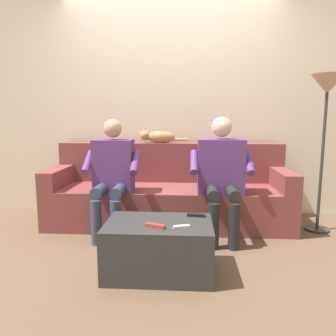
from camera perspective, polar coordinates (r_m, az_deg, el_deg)
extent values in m
plane|color=brown|center=(2.95, -0.79, -14.07)|extent=(8.00, 8.00, 0.00)
cube|color=beige|center=(3.93, 0.58, 12.28)|extent=(4.80, 0.06, 2.76)
cube|color=brown|center=(3.45, -0.01, -6.98)|extent=(2.23, 0.60, 0.42)
cube|color=brown|center=(3.78, 0.38, -2.08)|extent=(2.57, 0.19, 0.86)
cube|color=brown|center=(3.55, 19.75, -5.40)|extent=(0.17, 0.60, 0.61)
cube|color=brown|center=(3.70, -18.97, -4.81)|extent=(0.17, 0.60, 0.61)
cube|color=#2D2D2D|center=(2.48, -1.61, -13.86)|extent=(0.79, 0.52, 0.39)
cube|color=#5B3370|center=(3.20, 9.30, 0.32)|extent=(0.45, 0.28, 0.53)
sphere|color=beige|center=(3.16, 9.48, 7.16)|extent=(0.19, 0.19, 0.19)
cylinder|color=black|center=(3.05, 11.25, -4.18)|extent=(0.11, 0.40, 0.11)
cylinder|color=black|center=(3.03, 7.87, -4.17)|extent=(0.11, 0.40, 0.11)
cylinder|color=black|center=(2.93, 11.61, -10.08)|extent=(0.10, 0.10, 0.42)
cylinder|color=black|center=(2.91, 8.04, -10.11)|extent=(0.10, 0.10, 0.42)
cylinder|color=#5B3370|center=(3.15, 14.19, 0.92)|extent=(0.08, 0.27, 0.22)
cylinder|color=#5B3370|center=(3.09, 4.66, 1.04)|extent=(0.08, 0.27, 0.22)
cube|color=#5B3370|center=(3.25, -9.58, 0.37)|extent=(0.38, 0.24, 0.52)
sphere|color=tan|center=(3.21, -9.75, 6.91)|extent=(0.18, 0.18, 0.18)
cylinder|color=#333D56|center=(3.10, -8.60, -3.90)|extent=(0.11, 0.35, 0.11)
cylinder|color=#333D56|center=(3.14, -11.82, -3.82)|extent=(0.11, 0.35, 0.11)
cylinder|color=#333D56|center=(3.00, -9.21, -9.55)|extent=(0.10, 0.10, 0.42)
cylinder|color=#333D56|center=(3.04, -12.56, -9.38)|extent=(0.10, 0.10, 0.42)
cylinder|color=#5B3370|center=(3.12, -5.82, 0.94)|extent=(0.08, 0.27, 0.22)
cylinder|color=#5B3370|center=(3.23, -13.91, 0.99)|extent=(0.08, 0.27, 0.22)
ellipsoid|color=#B7844C|center=(3.73, -1.29, 5.50)|extent=(0.32, 0.12, 0.14)
sphere|color=#B7844C|center=(3.74, -4.09, 5.77)|extent=(0.12, 0.12, 0.12)
cone|color=#B7844C|center=(3.77, -3.95, 6.50)|extent=(0.04, 0.04, 0.03)
cone|color=#B7844C|center=(3.71, -4.07, 6.46)|extent=(0.04, 0.04, 0.03)
cylinder|color=#B7844C|center=(3.71, 2.10, 5.06)|extent=(0.18, 0.03, 0.03)
cube|color=#B73333|center=(2.30, -2.28, -10.17)|extent=(0.15, 0.08, 0.02)
cube|color=black|center=(2.55, 5.00, -8.29)|extent=(0.14, 0.06, 0.02)
cube|color=white|center=(2.29, 2.39, -10.33)|extent=(0.12, 0.06, 0.02)
cylinder|color=#2D2D2D|center=(3.73, 24.82, -9.77)|extent=(0.24, 0.24, 0.02)
cylinder|color=#333333|center=(3.57, 25.57, 1.21)|extent=(0.03, 0.03, 1.45)
cone|color=tan|center=(3.56, 26.40, 13.17)|extent=(0.31, 0.31, 0.19)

